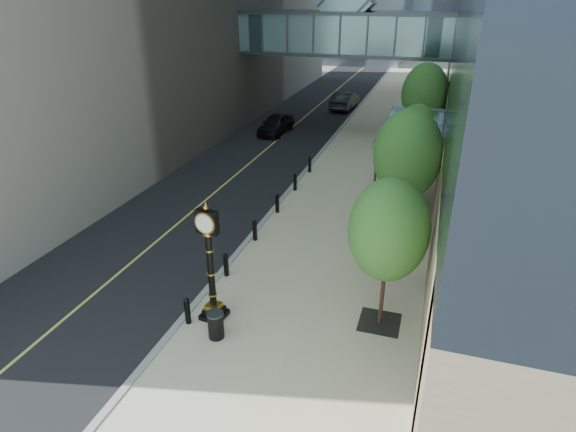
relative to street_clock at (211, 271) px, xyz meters
The scene contains 13 objects.
ground 3.19m from the street_clock, 38.41° to the right, with size 320.00×320.00×0.00m, color gray.
road 38.79m from the street_clock, 97.43° to the left, with size 8.00×180.00×0.02m, color black.
sidewalk 38.58m from the street_clock, 85.55° to the left, with size 8.00×180.00×0.06m, color #C1B995.
curb 38.48m from the street_clock, 91.50° to the left, with size 0.25×180.00×0.07m, color gray.
skywalk 27.07m from the street_clock, 92.18° to the left, with size 17.00×4.20×5.80m.
entrance_canopy 13.76m from the street_clock, 66.23° to the left, with size 3.00×8.00×4.38m.
bollard_row 7.59m from the street_clock, 95.45° to the left, with size 0.20×16.20×0.90m.
street_trees 15.15m from the street_clock, 68.14° to the left, with size 3.04×28.44×6.25m.
street_clock is the anchor object (origin of this frame).
trash_bin 1.79m from the street_clock, 60.99° to the right, with size 0.52×0.52×0.90m, color black.
pedestrian 10.02m from the street_clock, 50.69° to the left, with size 0.60×0.39×1.64m, color #BDB7AD.
car_near 24.23m from the street_clock, 103.66° to the left, with size 1.82×4.52×1.54m, color black.
car_far 34.05m from the street_clock, 93.72° to the left, with size 1.78×5.09×1.68m, color black.
Camera 1 is at (4.63, -10.82, 10.47)m, focal length 30.00 mm.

